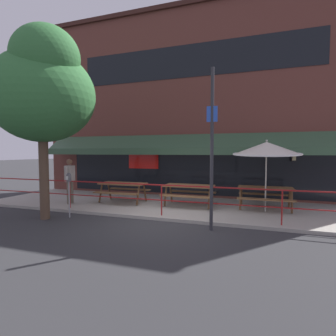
{
  "coord_description": "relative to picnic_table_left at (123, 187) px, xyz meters",
  "views": [
    {
      "loc": [
        2.77,
        -7.27,
        2.07
      ],
      "look_at": [
        -0.23,
        1.6,
        1.5
      ],
      "focal_mm": 28.0,
      "sensor_mm": 36.0,
      "label": 1
    }
  ],
  "objects": [
    {
      "name": "street_sign_pole",
      "position": [
        3.84,
        -2.27,
        1.47
      ],
      "size": [
        0.28,
        0.09,
        4.23
      ],
      "color": "#2D2D33",
      "rests_on": "ground"
    },
    {
      "name": "picnic_table_centre",
      "position": [
        2.63,
        0.17,
        0.0
      ],
      "size": [
        1.8,
        1.42,
        0.76
      ],
      "color": "brown",
      "rests_on": "patio_deck"
    },
    {
      "name": "picnic_table_left",
      "position": [
        0.0,
        0.0,
        0.0
      ],
      "size": [
        1.8,
        1.42,
        0.76
      ],
      "color": "brown",
      "rests_on": "patio_deck"
    },
    {
      "name": "patio_umbrella_right",
      "position": [
        5.25,
        0.04,
        1.47
      ],
      "size": [
        2.14,
        2.14,
        2.38
      ],
      "color": "#B7B2A8",
      "rests_on": "patio_deck"
    },
    {
      "name": "patio_deck",
      "position": [
        2.17,
        0.18,
        -0.66
      ],
      "size": [
        15.0,
        4.0,
        0.1
      ],
      "primitive_type": "cube",
      "color": "#9E998E",
      "rests_on": "ground"
    },
    {
      "name": "restaurant_building",
      "position": [
        2.17,
        2.41,
        3.54
      ],
      "size": [
        15.0,
        1.6,
        8.56
      ],
      "color": "brown",
      "rests_on": "ground"
    },
    {
      "name": "parking_meter_near",
      "position": [
        -0.63,
        -2.34,
        0.44
      ],
      "size": [
        0.15,
        0.16,
        1.42
      ],
      "color": "gray",
      "rests_on": "ground"
    },
    {
      "name": "ground_plane",
      "position": [
        2.17,
        -1.82,
        -0.71
      ],
      "size": [
        120.0,
        120.0,
        0.0
      ],
      "primitive_type": "plane",
      "color": "#2D2D30"
    },
    {
      "name": "picnic_table_right",
      "position": [
        5.25,
        0.41,
        0.0
      ],
      "size": [
        1.8,
        1.42,
        0.76
      ],
      "color": "brown",
      "rests_on": "patio_deck"
    },
    {
      "name": "patio_railing",
      "position": [
        2.17,
        -1.52,
        0.09
      ],
      "size": [
        13.84,
        0.04,
        0.97
      ],
      "color": "maroon",
      "rests_on": "patio_deck"
    },
    {
      "name": "pedestrian_walking",
      "position": [
        -1.78,
        -0.89,
        0.35
      ],
      "size": [
        0.32,
        0.61,
        1.71
      ],
      "color": "#665B4C",
      "rests_on": "patio_deck"
    },
    {
      "name": "street_tree_curbside",
      "position": [
        -1.14,
        -2.78,
        3.22
      ],
      "size": [
        3.25,
        2.93,
        5.62
      ],
      "color": "brown",
      "rests_on": "ground"
    }
  ]
}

